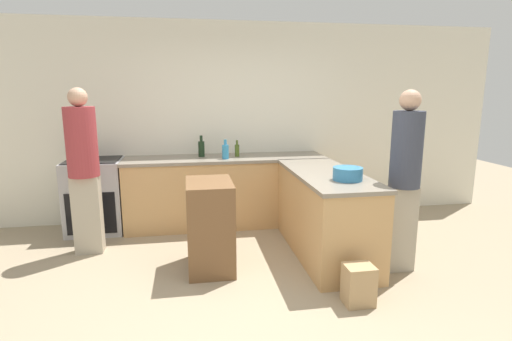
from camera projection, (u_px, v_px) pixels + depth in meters
The scene contains 13 objects.
ground_plane at pixel (249, 296), 3.53m from camera, with size 14.00×14.00×0.00m, color tan.
wall_back at pixel (223, 123), 5.53m from camera, with size 8.00×0.06×2.70m.
counter_back at pixel (226, 191), 5.36m from camera, with size 2.64×0.68×0.92m.
counter_peninsula at pixel (325, 213), 4.38m from camera, with size 0.69×1.75×0.92m.
range_oven at pixel (96, 196), 5.10m from camera, with size 0.69×0.63×0.94m.
island_table at pixel (210, 226), 4.01m from camera, with size 0.45×0.64×0.91m.
mixing_bowl at pixel (348, 174), 3.91m from camera, with size 0.29×0.29×0.13m.
olive_oil_bottle at pixel (237, 150), 5.30m from camera, with size 0.06×0.06×0.22m.
dish_soap_bottle at pixel (225, 151), 5.11m from camera, with size 0.09×0.09×0.25m.
wine_bottle_dark at pixel (201, 148), 5.27m from camera, with size 0.08×0.08×0.28m.
person_by_range at pixel (83, 165), 4.31m from camera, with size 0.33×0.33×1.82m.
person_at_peninsula at pixel (405, 174), 3.88m from camera, with size 0.30×0.30×1.80m.
paper_bag at pixel (359, 285), 3.38m from camera, with size 0.25×0.21×0.35m.
Camera 1 is at (-0.48, -3.20, 1.79)m, focal length 28.00 mm.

